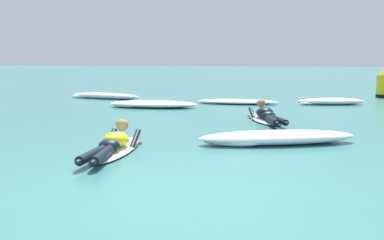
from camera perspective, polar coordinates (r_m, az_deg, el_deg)
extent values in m
plane|color=#387A75|center=(15.62, 8.05, 1.80)|extent=(120.00, 120.00, 0.00)
ellipsoid|color=white|center=(7.95, -9.10, -3.55)|extent=(0.77, 2.17, 0.07)
ellipsoid|color=white|center=(8.90, -7.23, -2.25)|extent=(0.22, 0.22, 0.06)
ellipsoid|color=yellow|center=(7.96, -9.02, -2.32)|extent=(0.46, 0.69, 0.34)
ellipsoid|color=black|center=(7.61, -9.83, -3.02)|extent=(0.37, 0.31, 0.20)
cylinder|color=black|center=(7.10, -11.85, -4.09)|extent=(0.18, 0.88, 0.14)
ellipsoid|color=black|center=(6.71, -13.28, -4.81)|extent=(0.12, 0.23, 0.08)
cylinder|color=black|center=(7.05, -10.62, -4.14)|extent=(0.28, 0.88, 0.14)
ellipsoid|color=black|center=(6.64, -11.59, -4.90)|extent=(0.12, 0.23, 0.08)
cylinder|color=black|center=(8.38, -9.75, -2.40)|extent=(0.15, 0.63, 0.35)
sphere|color=tan|center=(8.77, -8.96, -2.60)|extent=(0.09, 0.09, 0.09)
cylinder|color=black|center=(8.24, -6.87, -2.51)|extent=(0.15, 0.63, 0.35)
sphere|color=tan|center=(8.62, -6.23, -2.73)|extent=(0.09, 0.09, 0.09)
sphere|color=tan|center=(8.30, -8.29, -0.62)|extent=(0.21, 0.21, 0.21)
ellipsoid|color=#AD894C|center=(8.27, -8.34, -0.44)|extent=(0.24, 0.22, 0.16)
ellipsoid|color=white|center=(11.75, 8.67, 0.06)|extent=(1.22, 2.12, 0.07)
ellipsoid|color=white|center=(12.69, 7.58, 0.68)|extent=(0.26, 0.26, 0.06)
ellipsoid|color=black|center=(11.78, 8.63, 0.89)|extent=(0.58, 0.71, 0.34)
ellipsoid|color=black|center=(11.43, 9.08, 0.53)|extent=(0.41, 0.38, 0.20)
cylinder|color=black|center=(10.84, 9.48, -0.03)|extent=(0.38, 0.91, 0.14)
ellipsoid|color=black|center=(10.40, 10.01, -0.36)|extent=(0.17, 0.24, 0.08)
cylinder|color=black|center=(10.88, 10.29, -0.01)|extent=(0.48, 0.89, 0.14)
ellipsoid|color=black|center=(10.46, 11.10, -0.34)|extent=(0.17, 0.24, 0.08)
cylinder|color=black|center=(12.06, 7.21, 0.69)|extent=(0.27, 0.56, 0.32)
sphere|color=tan|center=(12.43, 6.82, 0.44)|extent=(0.09, 0.09, 0.09)
cylinder|color=black|center=(12.15, 9.25, 0.70)|extent=(0.27, 0.56, 0.32)
sphere|color=tan|center=(12.50, 8.82, 0.44)|extent=(0.09, 0.09, 0.09)
sphere|color=tan|center=(12.11, 8.22, 1.95)|extent=(0.21, 0.21, 0.21)
ellipsoid|color=#AD894C|center=(12.09, 8.24, 2.08)|extent=(0.27, 0.26, 0.16)
ellipsoid|color=white|center=(14.72, -4.66, 1.91)|extent=(2.78, 1.21, 0.21)
ellipsoid|color=white|center=(14.72, -1.96, 1.81)|extent=(1.08, 0.77, 0.15)
ellipsoid|color=white|center=(14.84, -7.81, 1.73)|extent=(1.08, 0.77, 0.12)
ellipsoid|color=white|center=(8.69, 10.14, -2.03)|extent=(2.93, 1.72, 0.24)
ellipsoid|color=white|center=(9.04, 14.24, -2.01)|extent=(1.09, 0.65, 0.17)
ellipsoid|color=white|center=(8.41, 4.71, -2.64)|extent=(1.03, 0.37, 0.13)
ellipsoid|color=white|center=(15.81, 5.44, 2.20)|extent=(2.68, 0.85, 0.16)
ellipsoid|color=white|center=(15.87, 7.87, 2.09)|extent=(1.02, 0.59, 0.11)
ellipsoid|color=white|center=(15.84, 2.54, 2.10)|extent=(0.99, 0.46, 0.09)
ellipsoid|color=white|center=(16.18, 16.24, 2.15)|extent=(2.26, 1.14, 0.22)
ellipsoid|color=white|center=(16.43, 17.96, 2.05)|extent=(0.81, 0.39, 0.15)
ellipsoid|color=white|center=(15.95, 14.05, 1.98)|extent=(0.84, 0.68, 0.12)
ellipsoid|color=white|center=(17.93, -10.30, 2.85)|extent=(2.94, 1.07, 0.22)
ellipsoid|color=white|center=(17.60, -8.22, 2.69)|extent=(1.04, 0.27, 0.16)
ellipsoid|color=white|center=(18.40, -12.62, 2.75)|extent=(1.06, 0.35, 0.12)
cylinder|color=yellow|center=(19.68, 21.87, 3.77)|extent=(0.54, 0.54, 0.86)
cylinder|color=black|center=(19.70, 21.81, 2.69)|extent=(0.57, 0.57, 0.12)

